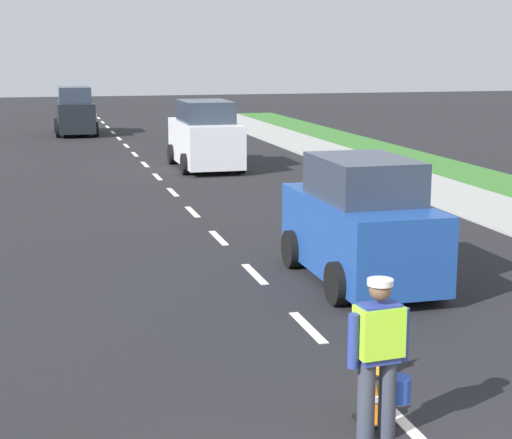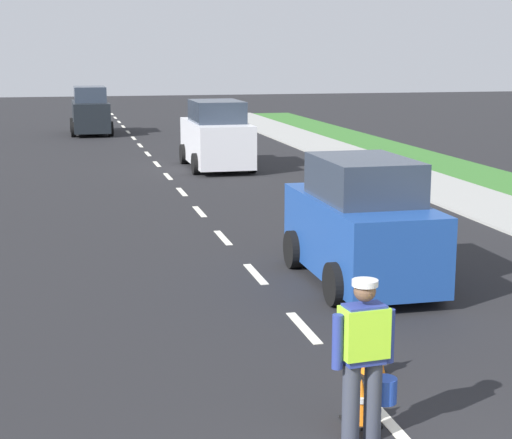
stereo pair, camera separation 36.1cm
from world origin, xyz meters
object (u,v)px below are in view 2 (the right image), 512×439
(road_worker, at_px, (365,352))
(car_outgoing_far, at_px, (216,137))
(traffic_cone_far, at_px, (361,402))
(car_oncoming_third, at_px, (91,112))
(car_outgoing_ahead, at_px, (361,225))
(traffic_cone_near, at_px, (373,352))

(road_worker, xyz_separation_m, car_outgoing_far, (2.23, 20.05, 0.12))
(traffic_cone_far, bearing_deg, road_worker, -106.92)
(road_worker, xyz_separation_m, car_oncoming_third, (-1.37, 32.94, 0.09))
(traffic_cone_far, bearing_deg, car_oncoming_third, 92.59)
(road_worker, xyz_separation_m, car_outgoing_ahead, (2.00, 5.57, 0.06))
(car_oncoming_third, bearing_deg, traffic_cone_near, -86.19)
(road_worker, bearing_deg, car_outgoing_ahead, 70.24)
(car_outgoing_far, bearing_deg, road_worker, -96.36)
(traffic_cone_near, relative_size, traffic_cone_far, 1.17)
(traffic_cone_far, relative_size, car_oncoming_third, 0.12)
(car_oncoming_third, xyz_separation_m, car_outgoing_ahead, (3.37, -27.37, -0.04))
(car_outgoing_far, bearing_deg, car_outgoing_ahead, -90.93)
(road_worker, height_order, car_outgoing_ahead, car_outgoing_ahead)
(traffic_cone_near, distance_m, car_oncoming_third, 31.41)
(traffic_cone_near, distance_m, car_outgoing_ahead, 4.23)
(traffic_cone_near, bearing_deg, road_worker, -114.23)
(traffic_cone_near, relative_size, car_oncoming_third, 0.14)
(traffic_cone_far, bearing_deg, car_outgoing_far, 83.84)
(traffic_cone_near, height_order, car_outgoing_far, car_outgoing_far)
(traffic_cone_near, bearing_deg, car_outgoing_ahead, 72.12)
(car_outgoing_far, bearing_deg, traffic_cone_far, -96.16)
(traffic_cone_far, xyz_separation_m, car_oncoming_third, (-1.47, 32.58, 0.78))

